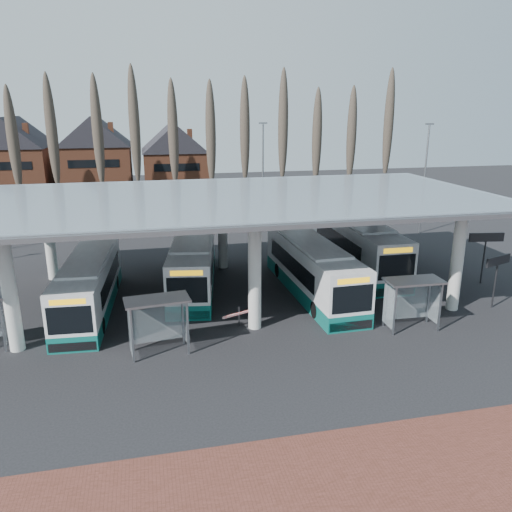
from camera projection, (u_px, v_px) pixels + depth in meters
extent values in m
plane|color=black|center=(266.00, 348.00, 24.82)|extent=(140.00, 140.00, 0.00)
cylinder|color=silver|center=(10.00, 293.00, 23.80)|extent=(0.70, 0.70, 6.00)
cylinder|color=silver|center=(49.00, 237.00, 34.10)|extent=(0.70, 0.70, 6.00)
cylinder|color=silver|center=(255.00, 275.00, 26.30)|extent=(0.70, 0.70, 6.00)
cylinder|color=silver|center=(223.00, 228.00, 36.60)|extent=(0.70, 0.70, 6.00)
cylinder|color=silver|center=(457.00, 261.00, 28.81)|extent=(0.70, 0.70, 6.00)
cylinder|color=silver|center=(374.00, 221.00, 39.10)|extent=(0.70, 0.70, 6.00)
cube|color=gray|center=(235.00, 197.00, 30.53)|extent=(32.00, 16.00, 0.12)
cube|color=silver|center=(235.00, 196.00, 30.51)|extent=(31.50, 15.50, 0.04)
cone|color=#473D33|center=(14.00, 152.00, 49.88)|extent=(0.36, 0.36, 14.50)
ellipsoid|color=#473D33|center=(11.00, 134.00, 49.39)|extent=(1.10, 1.10, 11.02)
cone|color=#473D33|center=(56.00, 151.00, 50.72)|extent=(0.36, 0.36, 14.50)
ellipsoid|color=#473D33|center=(54.00, 134.00, 50.22)|extent=(1.10, 1.10, 11.02)
cone|color=#473D33|center=(97.00, 151.00, 51.55)|extent=(0.36, 0.36, 14.50)
ellipsoid|color=#473D33|center=(95.00, 133.00, 51.06)|extent=(1.10, 1.10, 11.02)
cone|color=#473D33|center=(137.00, 150.00, 52.39)|extent=(0.36, 0.36, 14.50)
ellipsoid|color=#473D33|center=(136.00, 133.00, 51.89)|extent=(1.10, 1.10, 11.02)
cone|color=#473D33|center=(175.00, 149.00, 53.22)|extent=(0.36, 0.36, 14.50)
ellipsoid|color=#473D33|center=(174.00, 133.00, 52.72)|extent=(1.10, 1.10, 11.02)
cone|color=#473D33|center=(212.00, 149.00, 54.05)|extent=(0.36, 0.36, 14.50)
ellipsoid|color=#473D33|center=(212.00, 132.00, 53.56)|extent=(1.10, 1.10, 11.02)
cone|color=#473D33|center=(248.00, 148.00, 54.89)|extent=(0.36, 0.36, 14.50)
ellipsoid|color=#473D33|center=(248.00, 132.00, 54.39)|extent=(1.10, 1.10, 11.02)
cone|color=#473D33|center=(283.00, 147.00, 55.72)|extent=(0.36, 0.36, 14.50)
ellipsoid|color=#473D33|center=(284.00, 131.00, 55.23)|extent=(1.10, 1.10, 11.02)
cone|color=#473D33|center=(317.00, 147.00, 56.56)|extent=(0.36, 0.36, 14.50)
ellipsoid|color=#473D33|center=(318.00, 131.00, 56.06)|extent=(1.10, 1.10, 11.02)
cone|color=#473D33|center=(350.00, 146.00, 57.39)|extent=(0.36, 0.36, 14.50)
ellipsoid|color=#473D33|center=(351.00, 131.00, 56.90)|extent=(1.10, 1.10, 11.02)
cone|color=#473D33|center=(382.00, 146.00, 58.22)|extent=(0.36, 0.36, 14.50)
ellipsoid|color=#473D33|center=(383.00, 130.00, 57.73)|extent=(1.10, 1.10, 11.02)
cube|color=brown|center=(17.00, 176.00, 60.72)|extent=(8.00, 10.00, 7.00)
pyramid|color=black|center=(9.00, 117.00, 58.73)|extent=(8.30, 10.30, 3.50)
cube|color=brown|center=(99.00, 174.00, 62.70)|extent=(8.00, 10.00, 7.00)
pyramid|color=black|center=(93.00, 116.00, 60.71)|extent=(8.30, 10.30, 3.50)
cube|color=brown|center=(175.00, 172.00, 64.68)|extent=(8.00, 10.00, 7.00)
pyramid|color=black|center=(172.00, 116.00, 62.69)|extent=(8.30, 10.30, 3.50)
cylinder|color=slate|center=(263.00, 177.00, 48.98)|extent=(0.16, 0.16, 10.00)
cube|color=slate|center=(263.00, 123.00, 47.53)|extent=(0.80, 0.15, 0.15)
cylinder|color=slate|center=(424.00, 181.00, 46.28)|extent=(0.16, 0.16, 10.00)
cube|color=slate|center=(430.00, 124.00, 44.83)|extent=(0.80, 0.15, 0.15)
cube|color=white|center=(89.00, 282.00, 29.13)|extent=(3.10, 11.38, 2.63)
cube|color=#0B5A52|center=(91.00, 302.00, 29.49)|extent=(3.12, 11.40, 0.84)
cube|color=white|center=(87.00, 260.00, 28.75)|extent=(2.58, 6.88, 0.17)
cube|color=black|center=(90.00, 278.00, 29.55)|extent=(2.94, 8.24, 1.03)
cube|color=black|center=(70.00, 320.00, 23.81)|extent=(2.10, 0.19, 1.41)
cube|color=black|center=(102.00, 254.00, 34.42)|extent=(2.03, 0.19, 1.13)
cube|color=#E6A40C|center=(67.00, 302.00, 23.54)|extent=(1.67, 0.15, 0.28)
cube|color=black|center=(73.00, 347.00, 24.22)|extent=(2.27, 0.22, 0.47)
cylinder|color=black|center=(58.00, 328.00, 25.95)|extent=(0.32, 0.92, 0.90)
cylinder|color=black|center=(101.00, 326.00, 26.27)|extent=(0.32, 0.92, 0.90)
cylinder|color=black|center=(82.00, 284.00, 32.43)|extent=(0.32, 0.92, 0.90)
cylinder|color=black|center=(116.00, 283.00, 32.75)|extent=(0.32, 0.92, 0.90)
cube|color=white|center=(193.00, 260.00, 33.14)|extent=(4.38, 12.20, 2.79)
cube|color=#0B5A52|center=(194.00, 279.00, 33.53)|extent=(4.40, 12.23, 0.90)
cube|color=white|center=(193.00, 239.00, 32.73)|extent=(3.38, 7.44, 0.18)
cube|color=black|center=(194.00, 256.00, 33.59)|extent=(3.90, 8.90, 1.10)
cube|color=black|center=(187.00, 290.00, 27.43)|extent=(2.22, 0.41, 1.49)
cube|color=black|center=(198.00, 236.00, 38.82)|extent=(2.14, 0.40, 1.20)
cube|color=#E6A40C|center=(186.00, 273.00, 27.15)|extent=(1.76, 0.33, 0.30)
cube|color=black|center=(188.00, 315.00, 27.86)|extent=(2.40, 0.46, 0.50)
cylinder|color=black|center=(171.00, 299.00, 29.83)|extent=(0.43, 0.99, 0.96)
cylinder|color=black|center=(210.00, 298.00, 29.96)|extent=(0.43, 0.99, 0.96)
cylinder|color=black|center=(181.00, 263.00, 36.79)|extent=(0.43, 0.99, 0.96)
cylinder|color=black|center=(212.00, 263.00, 36.92)|extent=(0.43, 0.99, 0.96)
cube|color=white|center=(312.00, 266.00, 31.72)|extent=(2.89, 12.23, 2.84)
cube|color=#0B5A52|center=(312.00, 286.00, 32.11)|extent=(2.91, 12.25, 0.91)
cube|color=white|center=(313.00, 244.00, 31.30)|extent=(2.51, 7.36, 0.18)
cube|color=black|center=(310.00, 262.00, 32.16)|extent=(2.84, 8.82, 1.12)
cube|color=black|center=(352.00, 299.00, 26.06)|extent=(2.28, 0.12, 1.52)
cube|color=black|center=(284.00, 241.00, 37.33)|extent=(2.20, 0.12, 1.22)
cube|color=#E6A40C|center=(354.00, 281.00, 25.78)|extent=(1.81, 0.10, 0.30)
cube|color=black|center=(351.00, 326.00, 26.51)|extent=(2.46, 0.14, 0.51)
cylinder|color=black|center=(316.00, 310.00, 28.24)|extent=(0.31, 0.98, 0.97)
cylinder|color=black|center=(354.00, 306.00, 28.79)|extent=(0.31, 0.98, 0.97)
cylinder|color=black|center=(279.00, 270.00, 35.13)|extent=(0.31, 0.98, 0.97)
cylinder|color=black|center=(310.00, 268.00, 35.67)|extent=(0.31, 0.98, 0.97)
cube|color=white|center=(357.00, 242.00, 37.01)|extent=(3.04, 13.00, 3.02)
cube|color=#0B5A52|center=(355.00, 260.00, 37.43)|extent=(3.06, 13.02, 0.97)
cube|color=white|center=(358.00, 221.00, 36.57)|extent=(2.65, 7.82, 0.19)
cube|color=black|center=(354.00, 239.00, 37.49)|extent=(3.00, 9.38, 1.19)
cube|color=black|center=(397.00, 267.00, 30.94)|extent=(2.42, 0.12, 1.62)
cube|color=black|center=(328.00, 222.00, 43.05)|extent=(2.34, 0.12, 1.29)
cube|color=#E6A40C|center=(398.00, 250.00, 30.63)|extent=(1.93, 0.10, 0.32)
cube|color=black|center=(395.00, 291.00, 31.41)|extent=(2.61, 0.14, 0.54)
cylinder|color=black|center=(361.00, 279.00, 33.33)|extent=(0.33, 1.04, 1.04)
cylinder|color=black|center=(396.00, 276.00, 33.80)|extent=(0.33, 1.04, 1.04)
cylinder|color=black|center=(323.00, 248.00, 40.73)|extent=(0.33, 1.04, 1.04)
cylinder|color=black|center=(352.00, 246.00, 41.20)|extent=(0.33, 1.04, 1.04)
cube|color=gray|center=(2.00, 326.00, 24.06)|extent=(0.10, 0.10, 2.72)
cube|color=gray|center=(3.00, 317.00, 25.10)|extent=(0.10, 0.10, 2.72)
cube|color=silver|center=(4.00, 320.00, 24.59)|extent=(0.30, 1.18, 2.18)
cube|color=gray|center=(132.00, 336.00, 23.02)|extent=(0.10, 0.10, 2.70)
cube|color=gray|center=(188.00, 328.00, 23.83)|extent=(0.10, 0.10, 2.70)
cube|color=gray|center=(130.00, 326.00, 24.10)|extent=(0.10, 0.10, 2.70)
cube|color=gray|center=(183.00, 319.00, 24.91)|extent=(0.10, 0.10, 2.70)
cube|color=gray|center=(157.00, 300.00, 23.57)|extent=(3.18, 1.85, 0.11)
cube|color=silver|center=(157.00, 321.00, 24.54)|extent=(2.58, 0.34, 2.16)
cube|color=silver|center=(130.00, 330.00, 23.53)|extent=(0.18, 1.19, 2.16)
cube|color=silver|center=(186.00, 322.00, 24.37)|extent=(0.18, 1.19, 2.16)
cube|color=gray|center=(395.00, 311.00, 25.83)|extent=(0.09, 0.09, 2.69)
cube|color=gray|center=(440.00, 308.00, 26.30)|extent=(0.09, 0.09, 2.69)
cube|color=gray|center=(385.00, 303.00, 26.94)|extent=(0.09, 0.09, 2.69)
cube|color=gray|center=(428.00, 300.00, 27.41)|extent=(0.09, 0.09, 2.69)
cube|color=gray|center=(414.00, 281.00, 26.22)|extent=(3.05, 1.59, 0.11)
cube|color=silver|center=(406.00, 300.00, 27.21)|extent=(2.58, 0.11, 2.15)
cube|color=silver|center=(389.00, 306.00, 26.36)|extent=(0.08, 1.18, 2.15)
cube|color=silver|center=(435.00, 303.00, 26.85)|extent=(0.08, 1.18, 2.15)
cylinder|color=black|center=(495.00, 283.00, 29.45)|extent=(0.10, 0.10, 3.13)
cube|color=black|center=(498.00, 261.00, 29.06)|extent=(2.06, 0.84, 0.54)
cylinder|color=black|center=(484.00, 259.00, 33.54)|extent=(0.11, 0.11, 3.45)
cube|color=black|center=(486.00, 237.00, 33.11)|extent=(2.36, 0.47, 0.59)
cube|color=black|center=(239.00, 316.00, 27.16)|extent=(0.08, 0.08, 1.13)
cube|color=red|center=(241.00, 313.00, 26.56)|extent=(2.13, 0.94, 0.10)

